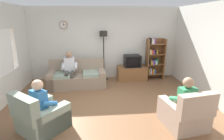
# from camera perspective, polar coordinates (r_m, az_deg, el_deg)

# --- Properties ---
(ground_plane) EXTENTS (12.00, 12.00, 0.00)m
(ground_plane) POSITION_cam_1_polar(r_m,az_deg,el_deg) (4.63, -0.59, -12.71)
(ground_plane) COLOR brown
(back_wall_assembly) EXTENTS (6.20, 0.17, 2.70)m
(back_wall_assembly) POSITION_cam_1_polar(r_m,az_deg,el_deg) (6.76, -2.52, 8.73)
(back_wall_assembly) COLOR silver
(back_wall_assembly) RESTS_ON ground_plane
(right_wall) EXTENTS (0.12, 5.80, 2.70)m
(right_wall) POSITION_cam_1_polar(r_m,az_deg,el_deg) (5.22, 32.57, 3.86)
(right_wall) COLOR silver
(right_wall) RESTS_ON ground_plane
(couch) EXTENTS (1.96, 1.01, 0.90)m
(couch) POSITION_cam_1_polar(r_m,az_deg,el_deg) (6.11, -11.37, -2.42)
(couch) COLOR gray
(couch) RESTS_ON ground_plane
(tv_stand) EXTENTS (1.10, 0.56, 0.52)m
(tv_stand) POSITION_cam_1_polar(r_m,az_deg,el_deg) (6.73, 6.51, -0.94)
(tv_stand) COLOR brown
(tv_stand) RESTS_ON ground_plane
(tv) EXTENTS (0.60, 0.49, 0.44)m
(tv) POSITION_cam_1_polar(r_m,az_deg,el_deg) (6.58, 6.69, 2.99)
(tv) COLOR black
(tv) RESTS_ON tv_stand
(bookshelf) EXTENTS (0.68, 0.36, 1.58)m
(bookshelf) POSITION_cam_1_polar(r_m,az_deg,el_deg) (6.88, 13.63, 3.72)
(bookshelf) COLOR brown
(bookshelf) RESTS_ON ground_plane
(floor_lamp) EXTENTS (0.28, 0.28, 1.85)m
(floor_lamp) POSITION_cam_1_polar(r_m,az_deg,el_deg) (6.44, -2.80, 9.23)
(floor_lamp) COLOR black
(floor_lamp) RESTS_ON ground_plane
(armchair_near_window) EXTENTS (1.18, 1.19, 0.90)m
(armchair_near_window) POSITION_cam_1_polar(r_m,az_deg,el_deg) (4.00, -22.23, -14.33)
(armchair_near_window) COLOR gray
(armchair_near_window) RESTS_ON ground_plane
(armchair_near_bookshelf) EXTENTS (0.93, 1.00, 0.90)m
(armchair_near_bookshelf) POSITION_cam_1_polar(r_m,az_deg,el_deg) (4.15, 22.70, -13.23)
(armchair_near_bookshelf) COLOR tan
(armchair_near_bookshelf) RESTS_ON ground_plane
(person_on_couch) EXTENTS (0.53, 0.56, 1.24)m
(person_on_couch) POSITION_cam_1_polar(r_m,az_deg,el_deg) (5.93, -13.82, 0.73)
(person_on_couch) COLOR silver
(person_on_couch) RESTS_ON ground_plane
(person_in_left_armchair) EXTENTS (0.63, 0.64, 1.12)m
(person_in_left_armchair) POSITION_cam_1_polar(r_m,az_deg,el_deg) (3.90, -21.63, -9.85)
(person_in_left_armchair) COLOR #3372B2
(person_in_left_armchair) RESTS_ON ground_plane
(person_in_right_armchair) EXTENTS (0.56, 0.58, 1.12)m
(person_in_right_armchair) POSITION_cam_1_polar(r_m,az_deg,el_deg) (4.07, 22.44, -8.80)
(person_in_right_armchair) COLOR #338C59
(person_in_right_armchair) RESTS_ON ground_plane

